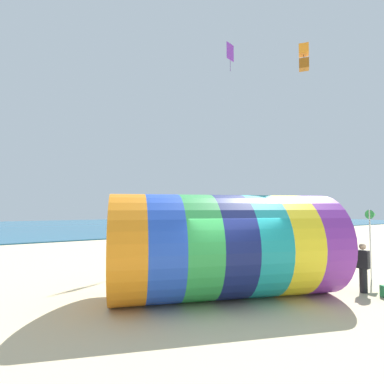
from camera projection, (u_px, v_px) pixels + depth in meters
name	position (u px, v px, depth m)	size (l,w,h in m)	color
ground_plane	(221.00, 305.00, 8.54)	(120.00, 120.00, 0.00)	beige
sea	(57.00, 227.00, 42.05)	(120.00, 40.00, 0.10)	#236084
giant_inflatable_tube	(225.00, 246.00, 9.35)	(7.60, 5.18, 3.18)	orange
kite_handler	(363.00, 267.00, 9.84)	(0.28, 0.40, 1.61)	black
kite_purple_diamond	(230.00, 52.00, 21.91)	(0.83, 0.28, 2.09)	purple
kite_orange_box	(304.00, 57.00, 16.79)	(0.74, 0.74, 1.49)	orange
bystander_near_water	(152.00, 238.00, 18.67)	(0.41, 0.41, 1.67)	#383D56
beach_flag	(372.00, 217.00, 11.74)	(0.47, 0.36, 2.69)	silver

